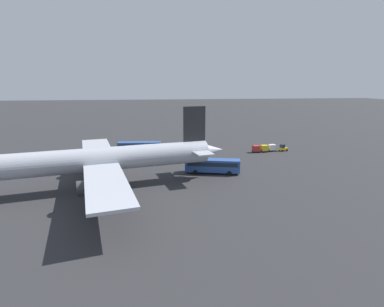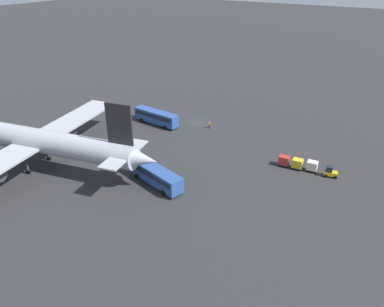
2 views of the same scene
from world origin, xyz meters
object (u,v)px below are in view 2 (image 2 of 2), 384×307
Objects in this scene: baggage_tug at (330,172)px; cargo_cart_white at (312,166)px; cargo_cart_yellow at (297,163)px; cargo_cart_red at (284,160)px; airplane at (27,139)px; shuttle_bus_far at (156,175)px; worker_person at (209,125)px; shuttle_bus_near at (156,116)px.

baggage_tug reaches higher than cargo_cart_white.
cargo_cart_yellow and cargo_cart_red have the same top height.
airplane is at bearing 31.98° from cargo_cart_red.
cargo_cart_red is (-17.13, -18.80, -0.76)m from shuttle_bus_far.
baggage_tug reaches higher than worker_person.
worker_person is at bearing -154.31° from shuttle_bus_near.
shuttle_bus_near reaches higher than cargo_cart_white.
airplane is at bearing 30.58° from cargo_cart_yellow.
shuttle_bus_far reaches higher than worker_person.
shuttle_bus_near reaches higher than cargo_cart_yellow.
cargo_cart_yellow is at bearing -121.23° from shuttle_bus_far.
airplane is 4.41× the size of shuttle_bus_near.
baggage_tug is at bearing 165.64° from worker_person.
worker_person is 0.82× the size of cargo_cart_yellow.
cargo_cart_white is (-22.42, -19.57, -0.76)m from shuttle_bus_far.
baggage_tug is 8.76m from cargo_cart_red.
baggage_tug is at bearing -175.68° from cargo_cart_red.
baggage_tug is (-25.86, -19.46, -1.01)m from shuttle_bus_far.
shuttle_bus_near is 5.92× the size of cargo_cart_yellow.
cargo_cart_red is (-21.66, 8.44, 0.32)m from worker_person.
baggage_tug is at bearing -128.05° from shuttle_bus_far.
cargo_cart_red is (5.30, 0.76, 0.00)m from cargo_cart_white.
baggage_tug is at bearing -175.25° from cargo_cart_yellow.
worker_person is 25.68m from cargo_cart_yellow.
shuttle_bus_far is 25.45m from cargo_cart_red.
airplane is at bearing 59.60° from worker_person.
cargo_cart_red is at bearing -159.95° from airplane.
baggage_tug is at bearing -179.21° from shuttle_bus_near.
cargo_cart_yellow is (-44.65, -26.38, -4.57)m from airplane.
shuttle_bus_far is at bearing 99.44° from worker_person.
shuttle_bus_far is 29.77m from cargo_cart_white.
airplane is 4.40× the size of shuttle_bus_far.
cargo_cart_white is at bearing -171.79° from cargo_cart_red.
worker_person is at bearing -21.30° from cargo_cart_red.
worker_person is at bearing -132.34° from airplane.
cargo_cart_white is at bearing -167.04° from cargo_cart_yellow.
airplane is 40.49m from worker_person.
cargo_cart_red is at bearing 3.35° from cargo_cart_yellow.
cargo_cart_white is at bearing 164.10° from worker_person.
shuttle_bus_far is at bearing 43.79° from cargo_cart_yellow.
cargo_cart_yellow is (-36.68, 3.60, -0.81)m from shuttle_bus_near.
shuttle_bus_near is 42.89m from baggage_tug.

